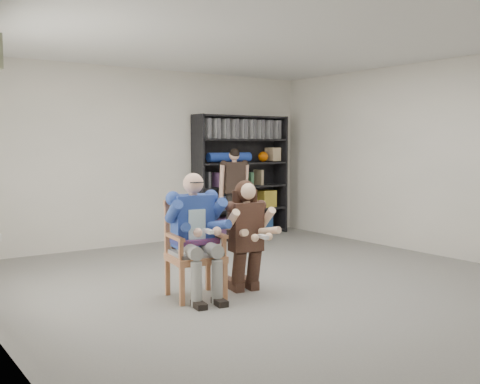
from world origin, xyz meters
TOP-DOWN VIEW (x-y plane):
  - room_shell at (0.00, 0.00)m, footprint 6.00×7.00m
  - floor at (0.00, 0.00)m, footprint 6.00×7.00m
  - armchair at (-1.01, 0.26)m, footprint 0.67×0.66m
  - seated_man at (-1.01, 0.26)m, footprint 0.69×0.87m
  - kneeling_woman at (-0.43, 0.14)m, footprint 0.63×0.88m
  - bookshelf at (1.70, 3.28)m, footprint 1.80×0.38m
  - standing_man at (1.27, 2.86)m, footprint 0.53×0.37m

SIDE VIEW (x-z plane):
  - floor at x=0.00m, z-range -0.01..0.01m
  - armchair at x=-1.01m, z-range 0.00..1.02m
  - kneeling_woman at x=-0.43m, z-range 0.00..1.21m
  - seated_man at x=-1.01m, z-range 0.00..1.32m
  - standing_man at x=1.27m, z-range 0.00..1.54m
  - bookshelf at x=1.70m, z-range 0.00..2.10m
  - room_shell at x=0.00m, z-range 0.00..2.80m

